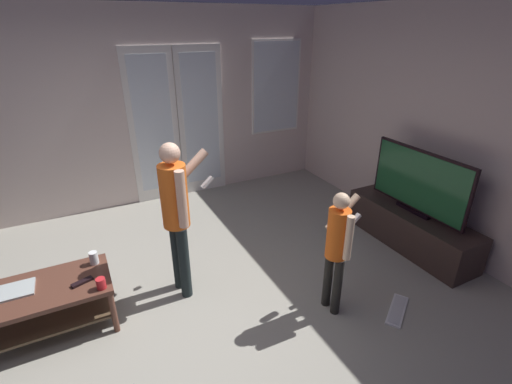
% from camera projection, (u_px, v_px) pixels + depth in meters
% --- Properties ---
extents(ground_plane, '(6.20, 5.40, 0.02)m').
position_uv_depth(ground_plane, '(186.00, 323.00, 3.22)').
color(ground_plane, '#9B978A').
extents(wall_back_with_doors, '(6.20, 0.09, 2.67)m').
position_uv_depth(wall_back_with_doors, '(128.00, 113.00, 4.88)').
color(wall_back_with_doors, beige).
rests_on(wall_back_with_doors, ground_plane).
extents(wall_right_plain, '(0.06, 5.40, 2.64)m').
position_uv_depth(wall_right_plain, '(452.00, 133.00, 3.93)').
color(wall_right_plain, beige).
rests_on(wall_right_plain, ground_plane).
extents(coffee_table, '(1.05, 0.59, 0.44)m').
position_uv_depth(coffee_table, '(44.00, 300.00, 3.00)').
color(coffee_table, brown).
rests_on(coffee_table, ground_plane).
extents(tv_stand, '(0.47, 1.59, 0.44)m').
position_uv_depth(tv_stand, '(410.00, 228.00, 4.27)').
color(tv_stand, '#322420').
rests_on(tv_stand, ground_plane).
extents(flat_screen_tv, '(0.08, 1.24, 0.73)m').
position_uv_depth(flat_screen_tv, '(419.00, 182.00, 4.02)').
color(flat_screen_tv, black).
rests_on(flat_screen_tv, tv_stand).
extents(person_adult, '(0.57, 0.46, 1.51)m').
position_uv_depth(person_adult, '(177.00, 208.00, 3.24)').
color(person_adult, black).
rests_on(person_adult, ground_plane).
extents(person_child, '(0.47, 0.34, 1.17)m').
position_uv_depth(person_child, '(338.00, 243.00, 3.09)').
color(person_child, black).
rests_on(person_child, ground_plane).
extents(loose_keyboard, '(0.44, 0.35, 0.02)m').
position_uv_depth(loose_keyboard, '(397.00, 310.00, 3.34)').
color(loose_keyboard, white).
rests_on(loose_keyboard, ground_plane).
extents(laptop_closed, '(0.31, 0.23, 0.02)m').
position_uv_depth(laptop_closed, '(13.00, 291.00, 2.91)').
color(laptop_closed, '#B2BCBB').
rests_on(laptop_closed, coffee_table).
extents(cup_near_edge, '(0.07, 0.07, 0.09)m').
position_uv_depth(cup_near_edge, '(101.00, 283.00, 2.94)').
color(cup_near_edge, red).
rests_on(cup_near_edge, coffee_table).
extents(cup_by_laptop, '(0.07, 0.07, 0.12)m').
position_uv_depth(cup_by_laptop, '(94.00, 258.00, 3.24)').
color(cup_by_laptop, white).
rests_on(cup_by_laptop, coffee_table).
extents(tv_remote_black, '(0.18, 0.10, 0.02)m').
position_uv_depth(tv_remote_black, '(82.00, 282.00, 3.01)').
color(tv_remote_black, black).
rests_on(tv_remote_black, coffee_table).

